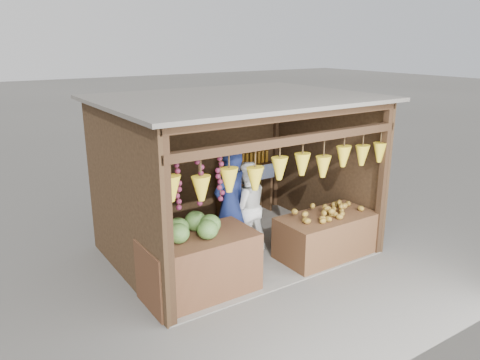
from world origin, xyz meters
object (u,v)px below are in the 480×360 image
counter_right (326,236)px  vendor_seated (145,219)px  man_standing (230,206)px  woman_standing (246,207)px  counter_left (200,265)px

counter_right → vendor_seated: bearing=155.8°
man_standing → vendor_seated: man_standing is taller
counter_right → vendor_seated: (-2.70, 1.22, 0.49)m
counter_right → man_standing: 1.71m
woman_standing → vendor_seated: woman_standing is taller
woman_standing → man_standing: bearing=31.1°
counter_left → counter_right: 2.37m
woman_standing → vendor_seated: size_ratio=1.40×
counter_left → vendor_seated: size_ratio=1.42×
counter_left → man_standing: bearing=36.4°
counter_left → man_standing: (0.96, 0.71, 0.50)m
counter_left → vendor_seated: bearing=106.4°
counter_right → vendor_seated: 3.00m
man_standing → counter_left: bearing=22.5°
counter_right → man_standing: man_standing is taller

